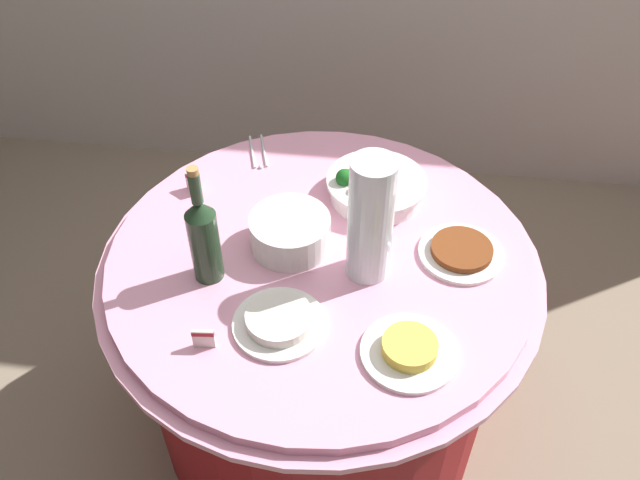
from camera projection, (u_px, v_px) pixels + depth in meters
ground_plane at (320, 409)px, 2.24m from camera, size 6.00×6.00×0.00m
buffet_table at (320, 340)px, 1.98m from camera, size 1.16×1.16×0.74m
broccoli_bowl at (375, 187)px, 1.86m from camera, size 0.28×0.28×0.11m
plate_stack at (290, 232)px, 1.71m from camera, size 0.21×0.21×0.09m
wine_bottle at (204, 237)px, 1.58m from camera, size 0.07×0.07×0.34m
decorative_fruit_vase at (370, 227)px, 1.58m from camera, size 0.11×0.11×0.34m
serving_tongs at (258, 153)px, 2.03m from camera, size 0.09×0.17×0.01m
food_plate_fried_egg at (409, 350)px, 1.48m from camera, size 0.22×0.22×0.04m
food_plate_rice at (279, 321)px, 1.54m from camera, size 0.22×0.22×0.04m
food_plate_stir_fry at (461, 252)px, 1.71m from camera, size 0.22×0.22×0.03m
label_placard_front at (203, 338)px, 1.49m from camera, size 0.05×0.01×0.05m
label_placard_mid at (193, 182)px, 1.88m from camera, size 0.05×0.03×0.05m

